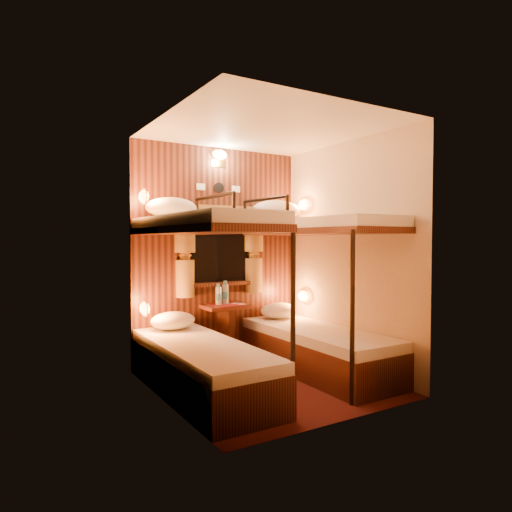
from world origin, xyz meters
TOP-DOWN VIEW (x-y plane):
  - floor at (0.00, 0.00)m, footprint 2.10×2.10m
  - ceiling at (0.00, 0.00)m, footprint 2.10×2.10m
  - wall_back at (0.00, 1.05)m, footprint 2.40×0.00m
  - wall_front at (0.00, -1.05)m, footprint 2.40×0.00m
  - wall_left at (-1.00, 0.00)m, footprint 0.00×2.40m
  - wall_right at (1.00, 0.00)m, footprint 0.00×2.40m
  - back_panel at (0.00, 1.04)m, footprint 2.00×0.03m
  - bunk_left at (-0.65, 0.07)m, footprint 0.72×1.90m
  - bunk_right at (0.65, 0.07)m, footprint 0.72×1.90m
  - window at (0.00, 1.00)m, footprint 1.00×0.12m
  - curtains at (0.00, 0.97)m, footprint 1.10×0.22m
  - back_fixtures at (0.00, 1.00)m, footprint 0.54×0.09m
  - reading_lamps at (-0.00, 0.70)m, footprint 2.00×0.20m
  - table at (0.00, 0.85)m, footprint 0.50×0.34m
  - bottle_left at (-0.08, 0.87)m, footprint 0.07×0.07m
  - bottle_right at (0.02, 0.91)m, footprint 0.08×0.08m
  - sachet_a at (0.15, 0.77)m, footprint 0.10×0.09m
  - sachet_b at (0.12, 0.86)m, footprint 0.10×0.08m
  - pillow_lower_left at (-0.65, 0.76)m, footprint 0.46×0.33m
  - pillow_lower_right at (0.65, 0.77)m, footprint 0.45×0.32m
  - pillow_upper_left at (-0.65, 0.78)m, footprint 0.53×0.38m
  - pillow_upper_right at (0.65, 0.83)m, footprint 0.61×0.43m

SIDE VIEW (x-z plane):
  - floor at x=0.00m, z-range 0.00..0.00m
  - table at x=0.00m, z-range 0.09..0.74m
  - pillow_lower_right at x=0.65m, z-range 0.46..0.63m
  - pillow_lower_left at x=-0.65m, z-range 0.46..0.64m
  - bunk_left at x=-0.65m, z-range -0.35..1.47m
  - bunk_right at x=0.65m, z-range -0.35..1.47m
  - sachet_b at x=0.12m, z-range 0.65..0.66m
  - sachet_a at x=0.15m, z-range 0.65..0.66m
  - bottle_left at x=-0.08m, z-range 0.63..0.87m
  - bottle_right at x=0.02m, z-range 0.63..0.89m
  - window at x=0.00m, z-range 0.79..1.58m
  - wall_back at x=0.00m, z-range 0.00..2.40m
  - wall_front at x=0.00m, z-range 0.00..2.40m
  - wall_left at x=-1.00m, z-range 0.00..2.40m
  - wall_right at x=1.00m, z-range 0.00..2.40m
  - back_panel at x=0.00m, z-range 0.00..2.40m
  - reading_lamps at x=0.00m, z-range 0.62..1.86m
  - curtains at x=0.00m, z-range 0.76..1.76m
  - pillow_upper_left at x=-0.65m, z-range 1.59..1.79m
  - pillow_upper_right at x=0.65m, z-range 1.59..1.83m
  - back_fixtures at x=0.00m, z-range 2.00..2.49m
  - ceiling at x=0.00m, z-range 2.40..2.40m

